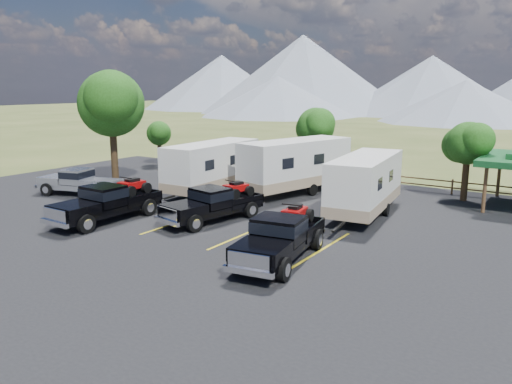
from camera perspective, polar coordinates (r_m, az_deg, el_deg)
The scene contains 18 objects.
ground at distance 21.59m, azimuth -11.86°, elevation -6.55°, with size 320.00×320.00×0.00m, color #3D4D20.
asphalt_lot at distance 23.67m, azimuth -6.70°, elevation -4.66°, with size 44.00×34.00×0.04m, color black.
stall_lines at distance 24.41m, azimuth -5.19°, elevation -4.06°, with size 12.12×5.50×0.01m.
tree_big_nw at distance 35.88m, azimuth -16.24°, elevation 9.65°, with size 5.54×5.18×7.84m.
tree_ne_a at distance 31.97m, azimuth 23.05°, elevation 5.14°, with size 3.11×2.92×4.76m.
tree_north at distance 37.37m, azimuth 6.81°, elevation 7.41°, with size 3.46×3.24×5.25m.
tree_nw_small at distance 44.04m, azimuth -11.04°, elevation 6.59°, with size 2.59×2.43×3.85m.
rail_fence at distance 35.68m, azimuth 12.09°, elevation 1.78°, with size 36.12×0.12×1.00m.
mountain_range at distance 122.30m, azimuth 23.47°, elevation 11.56°, with size 209.00×71.00×20.00m.
rig_left at distance 26.43m, azimuth -16.54°, elevation -1.05°, with size 2.24×6.20×2.06m.
rig_center at distance 25.40m, azimuth -4.81°, elevation -1.24°, with size 2.95×6.05×1.94m.
rig_right at distance 19.67m, azimuth 2.88°, elevation -5.07°, with size 2.85×6.24×2.01m.
trailer_left at distance 31.98m, azimuth -5.04°, elevation 2.88°, with size 2.68×9.28×3.22m.
trailer_center at distance 31.80m, azimuth 4.54°, elevation 3.01°, with size 4.48×9.80×3.41m.
trailer_right at distance 26.95m, azimuth 12.38°, elevation 0.85°, with size 3.22×9.13×3.15m.
pickup_silver at distance 33.24m, azimuth -19.54°, elevation 1.13°, with size 5.80×3.17×1.66m.
person_a at distance 27.30m, azimuth -17.85°, elevation -0.94°, with size 0.65×0.43×1.79m, color white.
person_b at distance 27.02m, azimuth -17.73°, elevation -0.98°, with size 0.91×0.71×1.87m, color slate.
Camera 1 is at (14.72, -14.26, 6.78)m, focal length 35.00 mm.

